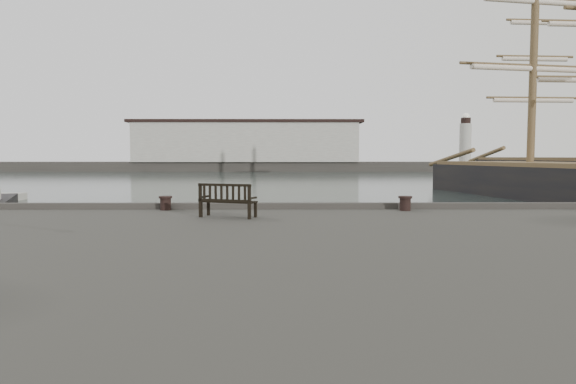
{
  "coord_description": "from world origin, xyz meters",
  "views": [
    {
      "loc": [
        -0.03,
        -15.82,
        3.17
      ],
      "look_at": [
        0.07,
        -0.5,
        2.1
      ],
      "focal_mm": 32.0,
      "sensor_mm": 36.0,
      "label": 1
    }
  ],
  "objects": [
    {
      "name": "bollard_left",
      "position": [
        -3.6,
        -0.5,
        1.77
      ],
      "size": [
        0.52,
        0.52,
        0.42
      ],
      "primitive_type": "cylinder",
      "rotation": [
        0.0,
        0.0,
        -0.4
      ],
      "color": "black",
      "rests_on": "quay"
    },
    {
      "name": "bench",
      "position": [
        -1.53,
        -2.36,
        1.84
      ],
      "size": [
        1.59,
        0.99,
        0.87
      ],
      "rotation": [
        0.0,
        0.0,
        -0.34
      ],
      "color": "black",
      "rests_on": "quay"
    },
    {
      "name": "ground",
      "position": [
        0.0,
        0.0,
        0.0
      ],
      "size": [
        400.0,
        400.0,
        0.0
      ],
      "primitive_type": "plane",
      "color": "black",
      "rests_on": "ground"
    },
    {
      "name": "breakwater",
      "position": [
        -4.56,
        92.0,
        4.3
      ],
      "size": [
        140.0,
        9.5,
        12.2
      ],
      "color": "#383530",
      "rests_on": "ground"
    },
    {
      "name": "bollard_right",
      "position": [
        3.55,
        -0.71,
        1.77
      ],
      "size": [
        0.42,
        0.42,
        0.43
      ],
      "primitive_type": "cylinder",
      "rotation": [
        0.0,
        0.0,
        0.02
      ],
      "color": "black",
      "rests_on": "quay"
    }
  ]
}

